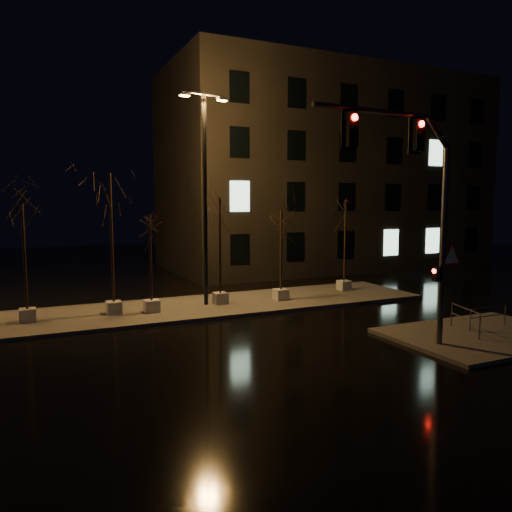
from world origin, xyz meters
name	(u,v)px	position (x,y,z in m)	size (l,w,h in m)	color
ground	(267,337)	(0.00, 0.00, 0.00)	(90.00, 90.00, 0.00)	black
median	(213,306)	(0.00, 6.00, 0.07)	(22.00, 5.00, 0.15)	#4D4A45
sidewalk_corner	(482,335)	(7.50, -3.50, 0.07)	(7.00, 5.00, 0.15)	#4D4A45
building	(324,173)	(14.00, 18.00, 7.50)	(25.00, 12.00, 15.00)	black
tree_0	(23,230)	(-8.30, 5.95, 4.00)	(1.80, 1.80, 5.08)	beige
tree_1	(111,205)	(-4.75, 5.99, 5.02)	(1.80, 1.80, 6.43)	beige
tree_2	(150,236)	(-3.12, 5.59, 3.62)	(1.80, 1.80, 4.57)	beige
tree_3	(220,221)	(0.38, 5.99, 4.22)	(1.80, 1.80, 5.36)	beige
tree_4	(281,230)	(3.57, 5.63, 3.72)	(1.80, 1.80, 4.70)	beige
tree_5	(345,220)	(8.13, 6.55, 4.14)	(1.80, 1.80, 5.25)	beige
traffic_signal_mast	(418,197)	(3.68, -3.89, 5.34)	(6.47, 0.46, 7.90)	#525559
streetlight_main	(205,185)	(-0.32, 6.11, 5.97)	(2.52, 0.70, 10.10)	black
guard_rail_a	(488,314)	(8.35, -3.01, 0.72)	(2.03, 0.07, 0.87)	#525559
guard_rail_b	(465,317)	(7.02, -3.08, 0.77)	(0.63, 1.93, 0.96)	#525559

